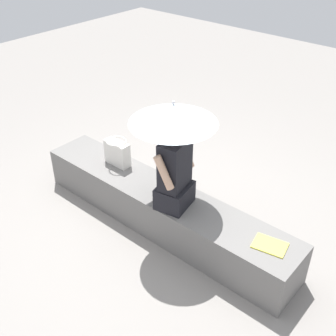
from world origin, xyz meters
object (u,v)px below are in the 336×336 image
object	(u,v)px
parasol	(173,114)
person_seated	(175,171)
handbag_black	(117,153)
magazine	(270,245)

from	to	relation	value
parasol	person_seated	bearing A→B (deg)	-39.98
handbag_black	magazine	size ratio (longest dim) A/B	1.05
magazine	handbag_black	bearing A→B (deg)	166.87
person_seated	magazine	xyz separation A→B (m)	(0.98, 0.09, -0.38)
parasol	handbag_black	world-z (taller)	parasol
parasol	magazine	distance (m)	1.40
person_seated	parasol	bearing A→B (deg)	140.02
person_seated	handbag_black	bearing A→B (deg)	171.07
person_seated	magazine	size ratio (longest dim) A/B	3.21
handbag_black	parasol	bearing A→B (deg)	-5.05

